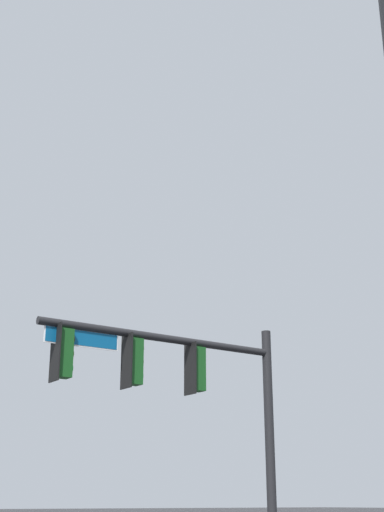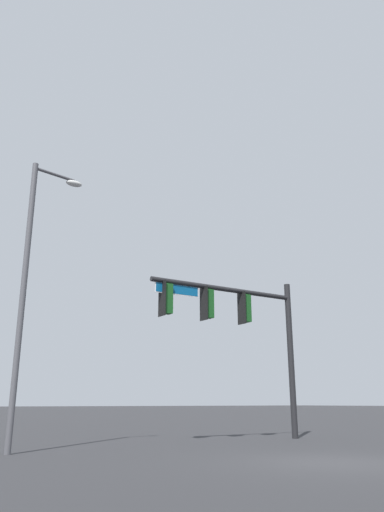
% 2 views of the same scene
% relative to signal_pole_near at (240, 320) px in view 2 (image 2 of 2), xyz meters
% --- Properties ---
extents(ground_plane, '(400.00, 400.00, 0.00)m').
position_rel_signal_pole_near_xyz_m(ground_plane, '(2.60, 6.63, -4.52)').
color(ground_plane, '#2D2D30').
extents(signal_pole_near, '(6.72, 0.60, 6.28)m').
position_rel_signal_pole_near_xyz_m(signal_pole_near, '(0.00, 0.00, 0.00)').
color(signal_pole_near, black).
rests_on(signal_pole_near, ground_plane).
extents(street_lamp, '(1.77, 0.47, 8.79)m').
position_rel_signal_pole_near_xyz_m(street_lamp, '(8.43, 0.37, 0.44)').
color(street_lamp, '#4C4C51').
rests_on(street_lamp, ground_plane).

